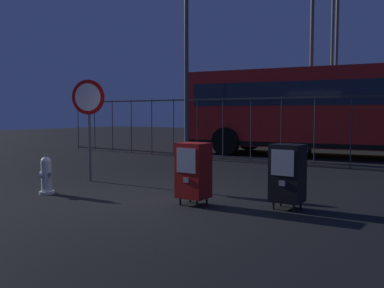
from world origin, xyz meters
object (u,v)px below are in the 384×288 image
Objects in this scene: newspaper_box_secondary at (193,170)px; street_light_far_right at (332,41)px; fire_hydrant at (46,175)px; bus_near at (340,107)px; bus_far at (326,109)px; stop_sign at (89,109)px; street_light_near_left at (312,47)px; newspaper_box_primary at (287,173)px; street_light_far_left at (337,51)px; street_light_near_right at (186,42)px.

street_light_far_right reaches higher than newspaper_box_secondary.
fire_hydrant is 15.77m from street_light_far_right.
fire_hydrant is at bearing -164.50° from newspaper_box_secondary.
bus_near and bus_far have the same top height.
bus_near reaches higher than stop_sign.
newspaper_box_secondary is at bearing -96.32° from bus_near.
street_light_far_right is (-0.61, 4.47, 0.87)m from street_light_near_left.
street_light_near_left reaches higher than fire_hydrant.
newspaper_box_primary is at bearing 18.09° from fire_hydrant.
street_light_far_left is 0.85× the size of street_light_far_right.
stop_sign is 0.31× the size of street_light_far_left.
street_light_near_left is 0.94× the size of street_light_far_left.
stop_sign is 0.26× the size of street_light_far_right.
newspaper_box_primary is 8.81m from bus_near.
bus_far is 1.66× the size of street_light_near_right.
street_light_far_right is (-1.89, 5.18, 3.08)m from bus_near.
street_light_near_right is at bearing 137.65° from newspaper_box_primary.
street_light_far_left is at bearing 103.38° from newspaper_box_primary.
fire_hydrant is at bearing -96.61° from street_light_near_left.
street_light_near_left is (-1.56, 9.88, 3.36)m from newspaper_box_secondary.
newspaper_box_secondary is 3.50m from stop_sign.
newspaper_box_primary is 0.09× the size of bus_far.
newspaper_box_primary is at bearing -72.43° from street_light_near_left.
street_light_near_left reaches higher than stop_sign.
street_light_far_right reaches higher than bus_far.
bus_near is 1.28× the size of street_light_far_right.
newspaper_box_secondary is 14.20m from bus_far.
newspaper_box_secondary is 0.16× the size of street_light_near_right.
street_light_near_left is 1.04× the size of street_light_near_right.
stop_sign is 13.31m from bus_far.
stop_sign is at bearing 178.66° from newspaper_box_primary.
street_light_far_right reaches higher than street_light_near_right.
fire_hydrant is 4.40m from newspaper_box_primary.
street_light_near_left is 3.06m from street_light_far_left.
stop_sign is at bearing 108.00° from fire_hydrant.
newspaper_box_secondary is at bearing -83.13° from street_light_far_left.
newspaper_box_primary is 10.31m from street_light_near_left.
bus_near is (2.51, 9.94, 1.36)m from fire_hydrant.
fire_hydrant is 7.49m from street_light_near_right.
newspaper_box_primary is 0.12× the size of street_light_far_right.
bus_near is (-0.28, 9.17, 1.14)m from newspaper_box_secondary.
newspaper_box_secondary reaches higher than fire_hydrant.
street_light_near_left is 0.80× the size of street_light_far_right.
street_light_near_left is at bearing -71.22° from bus_far.
street_light_far_right is at bearing 98.62° from newspaper_box_secondary.
street_light_near_right is (-0.97, 5.02, 2.19)m from stop_sign.
street_light_far_right reaches higher than fire_hydrant.
street_light_near_right is (-3.96, -3.46, 2.09)m from bus_near.
stop_sign is 0.21× the size of bus_far.
street_light_near_right reaches higher than newspaper_box_primary.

